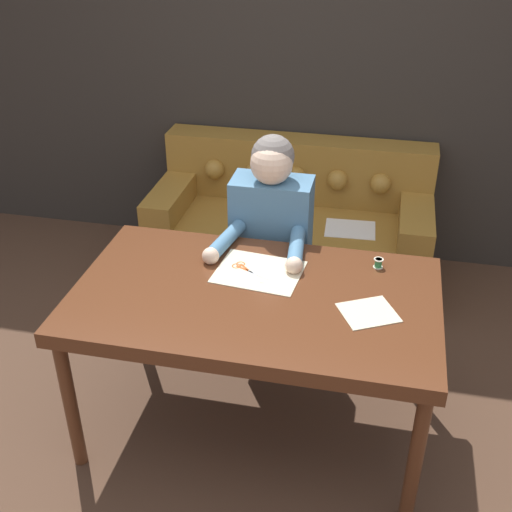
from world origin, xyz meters
The scene contains 9 objects.
ground_plane centered at (0.00, 0.00, 0.00)m, with size 16.00×16.00×0.00m, color #4C3323.
wall_back centered at (0.00, 1.88, 1.30)m, with size 8.00×0.06×2.60m.
dining_table centered at (0.05, 0.07, 0.70)m, with size 1.58×0.93×0.76m.
couch centered at (-0.01, 1.49, 0.31)m, with size 1.75×0.78×0.86m.
person centered at (0.00, 0.69, 0.64)m, with size 0.47×0.61×1.24m.
pattern_paper_main centered at (0.03, 0.24, 0.77)m, with size 0.41×0.34×0.00m.
pattern_paper_offcut centered at (0.54, 0.03, 0.77)m, with size 0.28×0.27×0.00m.
scissors centered at (-0.04, 0.25, 0.77)m, with size 0.19×0.16×0.01m.
thread_spool centered at (0.56, 0.39, 0.79)m, with size 0.04×0.04×0.05m.
Camera 1 is at (0.54, -2.16, 2.31)m, focal length 45.00 mm.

